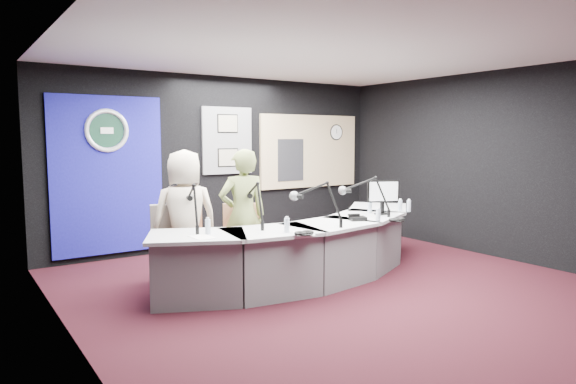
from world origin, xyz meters
TOP-DOWN VIEW (x-y plane):
  - ground at (0.00, 0.00)m, footprint 6.00×6.00m
  - ceiling at (0.00, 0.00)m, footprint 6.00×6.00m
  - wall_back at (0.00, 3.00)m, footprint 6.00×0.02m
  - wall_left at (-3.00, 0.00)m, footprint 0.02×6.00m
  - wall_right at (3.00, 0.00)m, footprint 0.02×6.00m
  - broadcast_desk at (-0.05, 0.55)m, footprint 4.50×1.90m
  - backdrop_panel at (-1.90, 2.97)m, footprint 1.60×0.05m
  - agency_seal at (-1.90, 2.93)m, footprint 0.63×0.07m
  - seal_center at (-1.90, 2.94)m, footprint 0.48×0.01m
  - pinboard at (0.05, 2.97)m, footprint 0.90×0.04m
  - framed_photo_upper at (0.05, 2.94)m, footprint 0.34×0.02m
  - framed_photo_lower at (0.05, 2.94)m, footprint 0.34×0.02m
  - booth_window_frame at (1.75, 2.97)m, footprint 2.12×0.06m
  - booth_glow at (1.75, 2.96)m, footprint 2.00×0.02m
  - equipment_rack at (1.30, 2.94)m, footprint 0.55×0.02m
  - wall_clock at (2.35, 2.94)m, footprint 0.28×0.01m
  - armchair_left at (-1.46, 1.19)m, footprint 0.62×0.62m
  - armchair_right at (-0.81, 0.90)m, footprint 0.67×0.67m
  - draped_jacket at (-1.55, 1.43)m, footprint 0.51×0.23m
  - person_man at (-1.46, 1.19)m, footprint 0.89×0.65m
  - person_woman at (-0.81, 0.90)m, footprint 0.68×0.52m
  - computer_monitor at (1.08, 0.39)m, footprint 0.41×0.21m
  - desk_phone at (0.46, 0.19)m, footprint 0.24×0.22m
  - headphones_near at (0.84, -0.12)m, footprint 0.22×0.22m
  - headphones_far at (-0.66, -0.20)m, footprint 0.22×0.22m
  - paper_stack at (-1.65, 0.28)m, footprint 0.22×0.30m
  - notepad at (-0.63, -0.15)m, footprint 0.30×0.35m
  - boom_mic_a at (-1.55, 0.74)m, footprint 0.28×0.72m
  - boom_mic_b at (-0.84, 0.56)m, footprint 0.27×0.72m
  - boom_mic_c at (-0.20, 0.18)m, footprint 0.41×0.67m
  - boom_mic_d at (0.79, 0.41)m, footprint 0.53×0.59m
  - water_bottles at (0.04, 0.29)m, footprint 3.17×0.64m

SIDE VIEW (x-z plane):
  - ground at x=0.00m, z-range 0.00..0.00m
  - broadcast_desk at x=-0.05m, z-range 0.00..0.75m
  - armchair_left at x=-1.46m, z-range 0.00..0.89m
  - armchair_right at x=-0.81m, z-range 0.00..0.90m
  - draped_jacket at x=-1.55m, z-range 0.27..0.97m
  - paper_stack at x=-1.65m, z-range 0.75..0.75m
  - notepad at x=-0.63m, z-range 0.75..0.75m
  - headphones_near at x=0.84m, z-range 0.75..0.79m
  - headphones_far at x=-0.66m, z-range 0.75..0.79m
  - desk_phone at x=0.46m, z-range 0.75..0.80m
  - person_man at x=-1.46m, z-range 0.00..1.66m
  - person_woman at x=-0.81m, z-range 0.00..1.66m
  - water_bottles at x=0.04m, z-range 0.75..0.93m
  - boom_mic_a at x=-1.55m, z-range 0.75..1.35m
  - boom_mic_b at x=-0.84m, z-range 0.75..1.35m
  - boom_mic_c at x=-0.20m, z-range 0.75..1.35m
  - boom_mic_d at x=0.79m, z-range 0.75..1.35m
  - computer_monitor at x=1.08m, z-range 0.92..1.22m
  - backdrop_panel at x=-1.90m, z-range 0.10..2.40m
  - wall_back at x=0.00m, z-range 0.00..2.80m
  - wall_left at x=-3.00m, z-range 0.00..2.80m
  - wall_right at x=3.00m, z-range 0.00..2.80m
  - equipment_rack at x=1.30m, z-range 1.03..1.78m
  - framed_photo_lower at x=0.05m, z-range 1.33..1.60m
  - booth_window_frame at x=1.75m, z-range 0.89..2.21m
  - booth_glow at x=1.75m, z-range 0.95..2.15m
  - pinboard at x=0.05m, z-range 1.20..2.30m
  - agency_seal at x=-1.90m, z-range 1.58..2.21m
  - seal_center at x=-1.90m, z-range 1.66..2.14m
  - wall_clock at x=2.35m, z-range 1.76..2.04m
  - framed_photo_upper at x=0.05m, z-range 1.89..2.17m
  - ceiling at x=0.00m, z-range 2.79..2.81m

